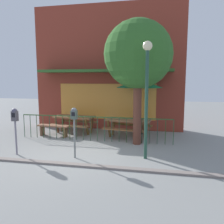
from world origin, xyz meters
TOP-DOWN VIEW (x-y plane):
  - ground at (0.00, 0.00)m, footprint 40.00×40.00m
  - pub_storefront at (0.00, 4.23)m, footprint 7.22×1.47m
  - patio_fence_front at (-0.00, 1.75)m, footprint 6.09×0.04m
  - picnic_table_left at (-1.24, 2.86)m, footprint 1.93×1.53m
  - picnic_table_right at (1.25, 2.53)m, footprint 1.98×1.61m
  - patio_umbrella at (1.63, 3.29)m, footprint 2.00×2.00m
  - patio_bench at (-1.89, 2.11)m, footprint 1.43×0.47m
  - parking_meter_near at (-0.01, -0.31)m, footprint 0.18×0.17m
  - parking_meter_far at (-1.96, -0.39)m, footprint 0.18×0.17m
  - street_tree at (1.71, 1.63)m, footprint 2.46×2.46m
  - street_lamp at (2.12, 0.06)m, footprint 0.28×0.28m
  - curb_edge at (0.00, -0.95)m, footprint 10.10×0.20m

SIDE VIEW (x-z plane):
  - ground at x=0.00m, z-range 0.00..0.00m
  - curb_edge at x=0.00m, z-range -0.06..0.06m
  - patio_bench at x=-1.89m, z-range 0.11..0.59m
  - picnic_table_left at x=-1.24m, z-range 0.21..1.01m
  - picnic_table_right at x=1.25m, z-range 0.21..1.01m
  - patio_fence_front at x=0.00m, z-range 0.18..1.15m
  - parking_meter_far at x=-1.96m, z-range 0.41..1.90m
  - parking_meter_near at x=-0.01m, z-range 0.42..1.98m
  - patio_umbrella at x=1.63m, z-range 1.01..3.41m
  - street_lamp at x=2.12m, z-range 0.57..4.06m
  - pub_storefront at x=0.00m, z-range -0.02..5.88m
  - street_tree at x=1.71m, z-range 1.00..5.52m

